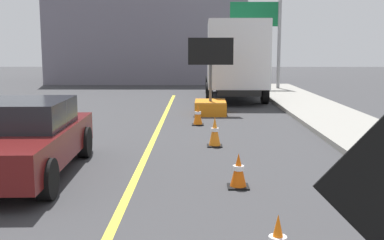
{
  "coord_description": "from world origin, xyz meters",
  "views": [
    {
      "loc": [
        1.1,
        0.4,
        2.35
      ],
      "look_at": [
        1.05,
        6.86,
        1.37
      ],
      "focal_mm": 44.6,
      "sensor_mm": 36.0,
      "label": 1
    }
  ],
  "objects_px": {
    "highway_guide_sign": "(265,28)",
    "traffic_cone_curbside": "(198,115)",
    "traffic_cone_mid_lane": "(238,171)",
    "traffic_cone_far_lane": "(215,132)",
    "pickup_car": "(20,138)",
    "arrow_board_trailer": "(210,100)",
    "box_truck": "(235,58)"
  },
  "relations": [
    {
      "from": "highway_guide_sign",
      "to": "traffic_cone_curbside",
      "type": "distance_m",
      "value": 12.9
    },
    {
      "from": "traffic_cone_mid_lane",
      "to": "box_truck",
      "type": "bearing_deg",
      "value": 85.78
    },
    {
      "from": "pickup_car",
      "to": "traffic_cone_curbside",
      "type": "bearing_deg",
      "value": 60.23
    },
    {
      "from": "pickup_car",
      "to": "traffic_cone_far_lane",
      "type": "xyz_separation_m",
      "value": [
        3.71,
        2.61,
        -0.34
      ]
    },
    {
      "from": "traffic_cone_mid_lane",
      "to": "arrow_board_trailer",
      "type": "bearing_deg",
      "value": 91.25
    },
    {
      "from": "traffic_cone_mid_lane",
      "to": "traffic_cone_curbside",
      "type": "distance_m",
      "value": 6.64
    },
    {
      "from": "highway_guide_sign",
      "to": "traffic_cone_far_lane",
      "type": "height_order",
      "value": "highway_guide_sign"
    },
    {
      "from": "arrow_board_trailer",
      "to": "traffic_cone_mid_lane",
      "type": "relative_size",
      "value": 4.51
    },
    {
      "from": "highway_guide_sign",
      "to": "traffic_cone_mid_lane",
      "type": "height_order",
      "value": "highway_guide_sign"
    },
    {
      "from": "box_truck",
      "to": "traffic_cone_mid_lane",
      "type": "xyz_separation_m",
      "value": [
        -1.05,
        -14.25,
        -1.58
      ]
    },
    {
      "from": "highway_guide_sign",
      "to": "traffic_cone_mid_lane",
      "type": "xyz_separation_m",
      "value": [
        -3.04,
        -18.57,
        -3.13
      ]
    },
    {
      "from": "pickup_car",
      "to": "traffic_cone_far_lane",
      "type": "distance_m",
      "value": 4.55
    },
    {
      "from": "traffic_cone_mid_lane",
      "to": "traffic_cone_far_lane",
      "type": "bearing_deg",
      "value": 94.47
    },
    {
      "from": "box_truck",
      "to": "traffic_cone_curbside",
      "type": "bearing_deg",
      "value": -102.62
    },
    {
      "from": "traffic_cone_far_lane",
      "to": "arrow_board_trailer",
      "type": "bearing_deg",
      "value": 89.34
    },
    {
      "from": "pickup_car",
      "to": "traffic_cone_curbside",
      "type": "distance_m",
      "value": 6.7
    },
    {
      "from": "box_truck",
      "to": "traffic_cone_curbside",
      "type": "relative_size",
      "value": 11.27
    },
    {
      "from": "box_truck",
      "to": "traffic_cone_far_lane",
      "type": "distance_m",
      "value": 11.02
    },
    {
      "from": "highway_guide_sign",
      "to": "box_truck",
      "type": "bearing_deg",
      "value": -114.73
    },
    {
      "from": "box_truck",
      "to": "traffic_cone_curbside",
      "type": "xyz_separation_m",
      "value": [
        -1.71,
        -7.65,
        -1.55
      ]
    },
    {
      "from": "pickup_car",
      "to": "box_truck",
      "type": "bearing_deg",
      "value": 69.49
    },
    {
      "from": "traffic_cone_mid_lane",
      "to": "traffic_cone_curbside",
      "type": "xyz_separation_m",
      "value": [
        -0.66,
        6.61,
        0.03
      ]
    },
    {
      "from": "box_truck",
      "to": "pickup_car",
      "type": "xyz_separation_m",
      "value": [
        -5.03,
        -13.45,
        -1.18
      ]
    },
    {
      "from": "traffic_cone_mid_lane",
      "to": "traffic_cone_curbside",
      "type": "relative_size",
      "value": 0.9
    },
    {
      "from": "pickup_car",
      "to": "traffic_cone_mid_lane",
      "type": "xyz_separation_m",
      "value": [
        3.98,
        -0.8,
        -0.4
      ]
    },
    {
      "from": "box_truck",
      "to": "traffic_cone_far_lane",
      "type": "height_order",
      "value": "box_truck"
    },
    {
      "from": "pickup_car",
      "to": "highway_guide_sign",
      "type": "xyz_separation_m",
      "value": [
        7.02,
        17.76,
        2.73
      ]
    },
    {
      "from": "arrow_board_trailer",
      "to": "highway_guide_sign",
      "type": "distance_m",
      "value": 10.35
    },
    {
      "from": "box_truck",
      "to": "traffic_cone_mid_lane",
      "type": "height_order",
      "value": "box_truck"
    },
    {
      "from": "pickup_car",
      "to": "highway_guide_sign",
      "type": "distance_m",
      "value": 19.29
    },
    {
      "from": "arrow_board_trailer",
      "to": "box_truck",
      "type": "bearing_deg",
      "value": 76.14
    },
    {
      "from": "box_truck",
      "to": "arrow_board_trailer",
      "type": "bearing_deg",
      "value": -103.86
    }
  ]
}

